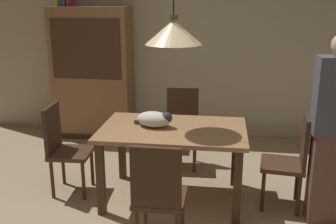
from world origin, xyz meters
name	(u,v)px	position (x,y,z in m)	size (l,w,h in m)	color
back_wall	(183,35)	(0.00, 2.65, 1.45)	(6.40, 0.10, 2.90)	beige
dining_table	(173,138)	(0.13, 0.57, 0.65)	(1.40, 0.90, 0.75)	#A87A4C
chair_right_side	(292,158)	(1.26, 0.56, 0.51)	(0.44, 0.44, 0.93)	#472D1E
chair_near_front	(158,193)	(0.13, -0.31, 0.51)	(0.40, 0.40, 0.93)	#472D1E
chair_left_side	(63,145)	(-1.00, 0.56, 0.51)	(0.42, 0.42, 0.93)	#472D1E
chair_far_back	(182,124)	(0.13, 1.45, 0.51)	(0.42, 0.42, 0.93)	#472D1E
cat_sleeping	(155,119)	(-0.05, 0.58, 0.83)	(0.40, 0.29, 0.16)	silver
pendant_lamp	(173,32)	(0.13, 0.57, 1.66)	(0.52, 0.52, 1.30)	beige
hutch_bookcase	(93,76)	(-1.25, 2.32, 0.89)	(1.12, 0.45, 1.85)	olive
person_standing	(333,132)	(1.53, 0.35, 0.85)	(0.36, 0.22, 1.69)	brown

